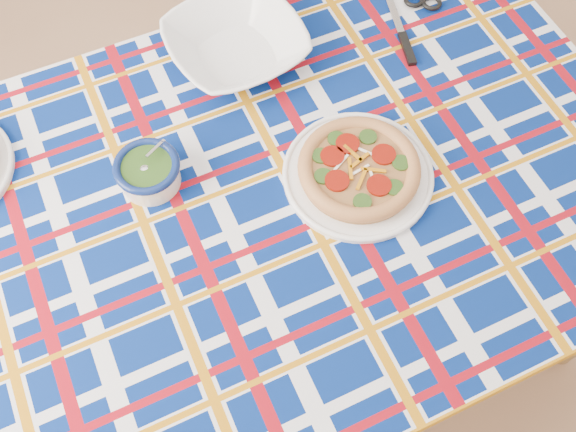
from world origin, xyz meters
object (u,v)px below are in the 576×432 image
object	(u,v)px
main_focaccia_plate	(359,169)
serving_bowl	(236,45)
dining_table	(260,218)
pesto_bowl	(148,171)

from	to	relation	value
main_focaccia_plate	serving_bowl	xyz separation A→B (m)	(-0.16, 0.40, 0.01)
dining_table	main_focaccia_plate	distance (m)	0.24
main_focaccia_plate	serving_bowl	size ratio (longest dim) A/B	1.06
main_focaccia_plate	serving_bowl	distance (m)	0.43
dining_table	serving_bowl	distance (m)	0.41
pesto_bowl	serving_bowl	distance (m)	0.38
main_focaccia_plate	pesto_bowl	xyz separation A→B (m)	(-0.42, 0.11, 0.01)
serving_bowl	dining_table	bearing A→B (deg)	-97.98
pesto_bowl	serving_bowl	world-z (taller)	pesto_bowl
main_focaccia_plate	pesto_bowl	bearing A→B (deg)	164.96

